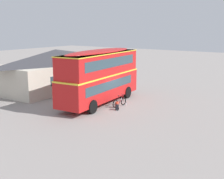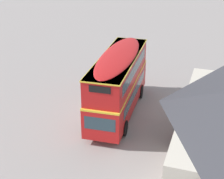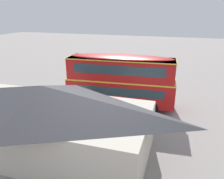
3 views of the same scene
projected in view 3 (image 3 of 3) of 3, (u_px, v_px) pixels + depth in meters
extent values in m
plane|color=gray|center=(121.00, 102.00, 21.86)|extent=(120.00, 120.00, 0.00)
cylinder|color=black|center=(86.00, 102.00, 20.48)|extent=(1.12, 0.37, 1.10)
cylinder|color=black|center=(94.00, 93.00, 22.66)|extent=(1.12, 0.37, 1.10)
cylinder|color=black|center=(152.00, 108.00, 19.17)|extent=(1.12, 0.37, 1.10)
cylinder|color=black|center=(154.00, 98.00, 21.35)|extent=(1.12, 0.37, 1.10)
cube|color=red|center=(120.00, 90.00, 20.59)|extent=(9.84, 3.28, 2.10)
cube|color=yellow|center=(121.00, 79.00, 20.23)|extent=(9.86, 3.30, 0.12)
cube|color=red|center=(121.00, 69.00, 19.90)|extent=(9.55, 3.20, 1.90)
ellipsoid|color=red|center=(121.00, 57.00, 19.56)|extent=(9.35, 3.14, 0.36)
cube|color=#2D424C|center=(71.00, 84.00, 21.56)|extent=(0.23, 2.05, 0.90)
cube|color=black|center=(71.00, 60.00, 20.75)|extent=(0.17, 1.38, 0.44)
cube|color=#2D424C|center=(125.00, 83.00, 21.59)|extent=(7.52, 0.65, 0.76)
cube|color=#2D424C|center=(123.00, 64.00, 20.97)|extent=(7.91, 0.68, 0.80)
cube|color=#2D424C|center=(120.00, 92.00, 19.31)|extent=(7.52, 0.65, 0.76)
cube|color=#2D424C|center=(118.00, 70.00, 18.74)|extent=(7.91, 0.68, 0.80)
cube|color=yellow|center=(121.00, 59.00, 19.60)|extent=(9.65, 3.29, 0.08)
torus|color=black|center=(120.00, 94.00, 23.02)|extent=(0.68, 0.14, 0.68)
torus|color=black|center=(130.00, 96.00, 22.61)|extent=(0.68, 0.14, 0.68)
cylinder|color=#B2B2B7|center=(120.00, 94.00, 23.02)|extent=(0.06, 0.10, 0.05)
cylinder|color=#B2B2B7|center=(130.00, 96.00, 22.61)|extent=(0.06, 0.10, 0.05)
cylinder|color=maroon|center=(122.00, 92.00, 22.82)|extent=(0.50, 0.08, 0.67)
cylinder|color=maroon|center=(123.00, 89.00, 22.69)|extent=(0.61, 0.09, 0.05)
cylinder|color=maroon|center=(125.00, 93.00, 22.71)|extent=(0.18, 0.05, 0.65)
cylinder|color=maroon|center=(127.00, 96.00, 22.73)|extent=(0.57, 0.08, 0.09)
cylinder|color=maroon|center=(128.00, 93.00, 22.59)|extent=(0.45, 0.07, 0.59)
cylinder|color=maroon|center=(120.00, 91.00, 22.91)|extent=(0.09, 0.04, 0.59)
cylinder|color=black|center=(120.00, 88.00, 22.79)|extent=(0.07, 0.46, 0.03)
ellipsoid|color=black|center=(126.00, 89.00, 22.56)|extent=(0.27, 0.12, 0.06)
cube|color=red|center=(130.00, 95.00, 22.75)|extent=(0.29, 0.17, 0.32)
cylinder|color=silver|center=(122.00, 92.00, 22.82)|extent=(0.07, 0.07, 0.18)
cube|color=black|center=(136.00, 95.00, 22.98)|extent=(0.39, 0.36, 0.45)
ellipsoid|color=black|center=(136.00, 93.00, 22.90)|extent=(0.37, 0.34, 0.10)
cube|color=black|center=(136.00, 96.00, 23.12)|extent=(0.21, 0.15, 0.16)
cylinder|color=black|center=(136.00, 96.00, 22.84)|extent=(0.05, 0.05, 0.36)
cylinder|color=black|center=(137.00, 96.00, 22.88)|extent=(0.05, 0.05, 0.36)
cylinder|color=silver|center=(119.00, 95.00, 23.33)|extent=(0.07, 0.07, 0.21)
cylinder|color=black|center=(119.00, 94.00, 23.29)|extent=(0.04, 0.04, 0.03)
cube|color=beige|center=(46.00, 128.00, 14.10)|extent=(12.95, 6.15, 2.91)
pyramid|color=#38383D|center=(42.00, 97.00, 13.39)|extent=(13.35, 6.56, 1.39)
cube|color=#3D2319|center=(68.00, 114.00, 16.93)|extent=(1.10, 0.06, 2.10)
cube|color=#2D424C|center=(109.00, 113.00, 15.85)|extent=(1.10, 0.06, 0.90)
cube|color=#2D424C|center=(31.00, 103.00, 17.64)|extent=(1.10, 0.06, 0.90)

